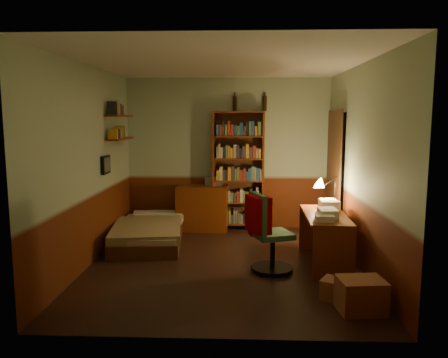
{
  "coord_description": "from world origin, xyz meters",
  "views": [
    {
      "loc": [
        0.23,
        -5.58,
        1.91
      ],
      "look_at": [
        0.0,
        0.25,
        1.1
      ],
      "focal_mm": 35.0,
      "sensor_mm": 36.0,
      "label": 1
    }
  ],
  "objects_px": {
    "desk_lamp": "(335,182)",
    "cardboard_box_b": "(337,290)",
    "bookshelf": "(239,171)",
    "dresser": "(203,208)",
    "desk": "(324,239)",
    "bed": "(149,225)",
    "mini_stereo": "(214,181)",
    "office_chair": "(273,229)",
    "cardboard_box_a": "(361,295)"
  },
  "relations": [
    {
      "from": "cardboard_box_a",
      "to": "cardboard_box_b",
      "type": "relative_size",
      "value": 1.42
    },
    {
      "from": "office_chair",
      "to": "desk_lamp",
      "type": "bearing_deg",
      "value": 23.52
    },
    {
      "from": "bookshelf",
      "to": "desk_lamp",
      "type": "distance_m",
      "value": 1.83
    },
    {
      "from": "office_chair",
      "to": "cardboard_box_a",
      "type": "relative_size",
      "value": 2.46
    },
    {
      "from": "bed",
      "to": "desk",
      "type": "xyz_separation_m",
      "value": [
        2.52,
        -0.93,
        0.07
      ]
    },
    {
      "from": "desk",
      "to": "desk_lamp",
      "type": "height_order",
      "value": "desk_lamp"
    },
    {
      "from": "dresser",
      "to": "desk",
      "type": "bearing_deg",
      "value": -41.74
    },
    {
      "from": "bookshelf",
      "to": "cardboard_box_b",
      "type": "distance_m",
      "value": 3.28
    },
    {
      "from": "office_chair",
      "to": "cardboard_box_b",
      "type": "distance_m",
      "value": 1.15
    },
    {
      "from": "dresser",
      "to": "mini_stereo",
      "type": "xyz_separation_m",
      "value": [
        0.2,
        0.12,
        0.46
      ]
    },
    {
      "from": "office_chair",
      "to": "cardboard_box_b",
      "type": "relative_size",
      "value": 3.51
    },
    {
      "from": "bed",
      "to": "mini_stereo",
      "type": "distance_m",
      "value": 1.45
    },
    {
      "from": "dresser",
      "to": "cardboard_box_b",
      "type": "bearing_deg",
      "value": -57.07
    },
    {
      "from": "dresser",
      "to": "bookshelf",
      "type": "bearing_deg",
      "value": 10.47
    },
    {
      "from": "bed",
      "to": "office_chair",
      "type": "bearing_deg",
      "value": -39.29
    },
    {
      "from": "desk_lamp",
      "to": "dresser",
      "type": "bearing_deg",
      "value": 150.06
    },
    {
      "from": "desk_lamp",
      "to": "cardboard_box_b",
      "type": "height_order",
      "value": "desk_lamp"
    },
    {
      "from": "cardboard_box_b",
      "to": "cardboard_box_a",
      "type": "bearing_deg",
      "value": -56.93
    },
    {
      "from": "dresser",
      "to": "desk",
      "type": "xyz_separation_m",
      "value": [
        1.76,
        -1.72,
        -0.05
      ]
    },
    {
      "from": "mini_stereo",
      "to": "cardboard_box_b",
      "type": "relative_size",
      "value": 0.91
    },
    {
      "from": "bookshelf",
      "to": "office_chair",
      "type": "xyz_separation_m",
      "value": [
        0.44,
        -2.11,
        -0.47
      ]
    },
    {
      "from": "desk",
      "to": "bed",
      "type": "bearing_deg",
      "value": 161.37
    },
    {
      "from": "bookshelf",
      "to": "cardboard_box_a",
      "type": "distance_m",
      "value": 3.57
    },
    {
      "from": "office_chair",
      "to": "cardboard_box_b",
      "type": "bearing_deg",
      "value": -74.78
    },
    {
      "from": "cardboard_box_a",
      "to": "bed",
      "type": "bearing_deg",
      "value": 137.99
    },
    {
      "from": "desk",
      "to": "desk_lamp",
      "type": "distance_m",
      "value": 0.96
    },
    {
      "from": "desk",
      "to": "mini_stereo",
      "type": "bearing_deg",
      "value": 131.82
    },
    {
      "from": "desk",
      "to": "cardboard_box_a",
      "type": "xyz_separation_m",
      "value": [
        0.1,
        -1.43,
        -0.17
      ]
    },
    {
      "from": "desk",
      "to": "cardboard_box_b",
      "type": "xyz_separation_m",
      "value": [
        -0.08,
        -1.16,
        -0.23
      ]
    },
    {
      "from": "dresser",
      "to": "cardboard_box_b",
      "type": "height_order",
      "value": "dresser"
    },
    {
      "from": "bed",
      "to": "cardboard_box_b",
      "type": "distance_m",
      "value": 3.22
    },
    {
      "from": "desk_lamp",
      "to": "office_chair",
      "type": "xyz_separation_m",
      "value": [
        -0.95,
        -0.93,
        -0.47
      ]
    },
    {
      "from": "bookshelf",
      "to": "desk_lamp",
      "type": "height_order",
      "value": "bookshelf"
    },
    {
      "from": "cardboard_box_b",
      "to": "mini_stereo",
      "type": "bearing_deg",
      "value": 116.29
    },
    {
      "from": "dresser",
      "to": "bookshelf",
      "type": "xyz_separation_m",
      "value": [
        0.62,
        0.08,
        0.63
      ]
    },
    {
      "from": "bed",
      "to": "cardboard_box_a",
      "type": "height_order",
      "value": "bed"
    },
    {
      "from": "bookshelf",
      "to": "cardboard_box_b",
      "type": "bearing_deg",
      "value": -66.03
    },
    {
      "from": "desk_lamp",
      "to": "cardboard_box_a",
      "type": "bearing_deg",
      "value": -95.66
    },
    {
      "from": "dresser",
      "to": "desk",
      "type": "distance_m",
      "value": 2.47
    },
    {
      "from": "bookshelf",
      "to": "office_chair",
      "type": "relative_size",
      "value": 1.86
    },
    {
      "from": "mini_stereo",
      "to": "dresser",
      "type": "bearing_deg",
      "value": -138.47
    },
    {
      "from": "desk",
      "to": "cardboard_box_a",
      "type": "height_order",
      "value": "desk"
    },
    {
      "from": "bed",
      "to": "dresser",
      "type": "relative_size",
      "value": 2.07
    },
    {
      "from": "desk",
      "to": "cardboard_box_b",
      "type": "bearing_deg",
      "value": -92.18
    },
    {
      "from": "bed",
      "to": "mini_stereo",
      "type": "xyz_separation_m",
      "value": [
        0.96,
        0.92,
        0.58
      ]
    },
    {
      "from": "mini_stereo",
      "to": "office_chair",
      "type": "xyz_separation_m",
      "value": [
        0.86,
        -2.15,
        -0.3
      ]
    },
    {
      "from": "desk",
      "to": "cardboard_box_b",
      "type": "height_order",
      "value": "desk"
    },
    {
      "from": "desk_lamp",
      "to": "cardboard_box_b",
      "type": "distance_m",
      "value": 2.03
    },
    {
      "from": "desk",
      "to": "office_chair",
      "type": "xyz_separation_m",
      "value": [
        -0.7,
        -0.3,
        0.21
      ]
    },
    {
      "from": "bed",
      "to": "bookshelf",
      "type": "relative_size",
      "value": 0.88
    }
  ]
}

